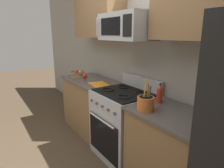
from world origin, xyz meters
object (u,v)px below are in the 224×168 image
(apple_loose, at_px, (85,76))
(fruit_basket, at_px, (78,73))
(range_oven, at_px, (123,124))
(cutting_board, at_px, (99,85))
(bottle_soy, at_px, (197,108))
(bottle_oil, at_px, (210,110))
(bottle_hot_sauce, at_px, (160,94))
(utensil_crock, at_px, (146,103))
(microwave, at_px, (127,27))

(apple_loose, bearing_deg, fruit_basket, -169.88)
(range_oven, bearing_deg, cutting_board, -172.54)
(bottle_soy, xyz_separation_m, bottle_oil, (0.08, 0.06, -0.01))
(apple_loose, height_order, bottle_oil, bottle_oil)
(bottle_soy, distance_m, bottle_hot_sauce, 0.50)
(utensil_crock, height_order, bottle_soy, utensil_crock)
(cutting_board, bearing_deg, bottle_soy, 4.41)
(cutting_board, height_order, bottle_hot_sauce, bottle_hot_sauce)
(fruit_basket, xyz_separation_m, cutting_board, (0.78, 0.00, -0.04))
(utensil_crock, xyz_separation_m, fruit_basket, (-1.91, 0.11, -0.03))
(utensil_crock, bearing_deg, bottle_oil, 31.38)
(bottle_hot_sauce, bearing_deg, microwave, -172.28)
(bottle_oil, bearing_deg, fruit_basket, -175.59)
(bottle_hot_sauce, bearing_deg, range_oven, -169.27)
(fruit_basket, bearing_deg, apple_loose, 10.12)
(fruit_basket, xyz_separation_m, bottle_soy, (2.32, 0.12, 0.05))
(utensil_crock, xyz_separation_m, bottle_soy, (0.41, 0.24, 0.03))
(fruit_basket, relative_size, bottle_soy, 1.11)
(microwave, distance_m, apple_loose, 1.35)
(microwave, height_order, bottle_oil, microwave)
(bottle_oil, bearing_deg, range_oven, -174.07)
(range_oven, relative_size, cutting_board, 3.15)
(range_oven, bearing_deg, bottle_hot_sauce, 10.73)
(range_oven, bearing_deg, bottle_soy, 2.83)
(bottle_hot_sauce, bearing_deg, utensil_crock, -73.74)
(bottle_hot_sauce, bearing_deg, bottle_oil, 1.48)
(cutting_board, distance_m, bottle_oil, 1.63)
(fruit_basket, bearing_deg, bottle_oil, 4.41)
(range_oven, distance_m, cutting_board, 0.69)
(utensil_crock, xyz_separation_m, bottle_oil, (0.49, 0.30, 0.02))
(utensil_crock, relative_size, bottle_oil, 1.49)
(cutting_board, bearing_deg, microwave, 10.47)
(bottle_oil, bearing_deg, bottle_soy, -140.93)
(fruit_basket, bearing_deg, cutting_board, 0.18)
(range_oven, bearing_deg, fruit_basket, -176.87)
(range_oven, height_order, apple_loose, range_oven)
(utensil_crock, relative_size, cutting_board, 0.92)
(microwave, distance_m, fruit_basket, 1.52)
(range_oven, height_order, bottle_hot_sauce, bottle_hot_sauce)
(utensil_crock, xyz_separation_m, bottle_hot_sauce, (-0.08, 0.28, 0.02))
(bottle_hot_sauce, bearing_deg, fruit_basket, -174.67)
(apple_loose, bearing_deg, bottle_oil, 3.85)
(range_oven, relative_size, utensil_crock, 3.41)
(bottle_oil, distance_m, bottle_hot_sauce, 0.57)
(utensil_crock, distance_m, apple_loose, 1.70)
(utensil_crock, height_order, bottle_oil, utensil_crock)
(microwave, bearing_deg, apple_loose, -176.78)
(microwave, xyz_separation_m, bottle_oil, (1.09, 0.09, -0.73))
(microwave, bearing_deg, utensil_crock, -19.41)
(apple_loose, relative_size, cutting_board, 0.24)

